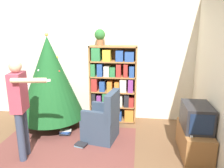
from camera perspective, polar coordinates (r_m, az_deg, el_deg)
ground_plane at (r=3.55m, az=-10.41°, el=-19.97°), size 14.00×14.00×0.00m
wall_back at (r=4.85m, az=-4.30°, el=6.28°), size 8.00×0.10×2.60m
area_rug at (r=4.00m, az=-11.96°, el=-15.71°), size 2.37×1.71×0.01m
bookshelf at (r=4.65m, az=0.23°, el=-0.19°), size 0.98×0.33×1.64m
tv_stand at (r=3.87m, az=20.64°, el=-13.78°), size 0.43×0.87×0.44m
television at (r=3.69m, az=21.24°, el=-8.00°), size 0.41×0.59×0.40m
game_remote at (r=3.51m, az=19.88°, el=-12.44°), size 0.04×0.12×0.02m
christmas_tree at (r=4.49m, az=-15.97°, el=1.50°), size 1.31×1.31×1.90m
armchair at (r=4.02m, az=-2.49°, el=-10.05°), size 0.66×0.66×0.92m
standing_person at (r=3.54m, az=-22.90°, el=-4.49°), size 0.68×0.46×1.55m
potted_plant at (r=4.55m, az=-3.18°, el=12.41°), size 0.22×0.22×0.33m
book_pile_near_tree at (r=4.37m, az=-12.06°, el=-12.22°), size 0.23×0.19×0.10m
book_pile_by_chair at (r=3.97m, az=-8.21°, el=-15.42°), size 0.23×0.19×0.05m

